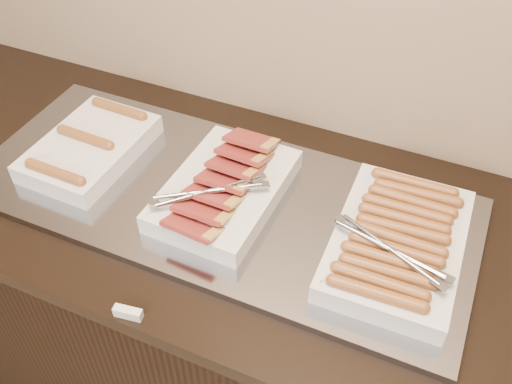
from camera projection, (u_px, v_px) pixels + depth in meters
The scene contains 6 objects.
counter at pixel (230, 311), 1.67m from camera, with size 2.06×0.76×0.90m.
warming_tray at pixel (218, 198), 1.35m from camera, with size 1.20×0.50×0.02m, color gray.
dish_left at pixel (90, 147), 1.43m from camera, with size 0.23×0.34×0.07m.
dish_center at pixel (224, 189), 1.32m from camera, with size 0.26×0.38×0.09m.
dish_right at pixel (397, 242), 1.20m from camera, with size 0.28×0.40×0.08m.
label_holder at pixel (128, 313), 1.12m from camera, with size 0.06×0.02×0.02m, color silver.
Camera 1 is at (0.46, 1.29, 1.86)m, focal length 40.00 mm.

